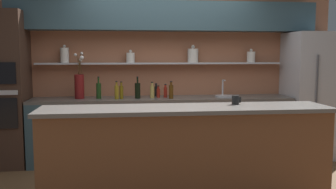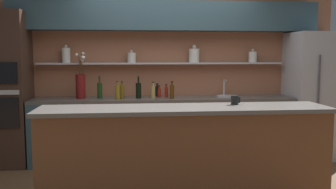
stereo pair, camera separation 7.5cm
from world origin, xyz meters
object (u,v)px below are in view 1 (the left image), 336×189
bottle_sauce_4 (158,92)px  bottle_sauce_6 (156,91)px  oven_tower (2,90)px  flower_vase (79,84)px  bottle_oil_2 (121,92)px  bottle_wine_8 (99,90)px  refrigerator (313,95)px  bottle_oil_1 (117,92)px  bottle_sauce_5 (165,92)px  bottle_spirit_0 (171,91)px  bottle_wine_3 (138,90)px  sink_fixture (224,95)px  bottle_spirit_7 (152,91)px  coffee_mug (236,100)px

bottle_sauce_4 → bottle_sauce_6: (-0.02, 0.18, 0.01)m
oven_tower → flower_vase: oven_tower is taller
bottle_oil_2 → bottle_wine_8: bottle_wine_8 is taller
refrigerator → bottle_oil_1: (-2.93, -0.06, 0.09)m
bottle_oil_1 → bottle_sauce_5: size_ratio=1.28×
refrigerator → flower_vase: refrigerator is taller
bottle_spirit_0 → bottle_sauce_6: 0.37m
bottle_wine_3 → sink_fixture: bearing=2.7°
bottle_wine_3 → bottle_oil_1: bearing=-169.9°
bottle_sauce_4 → bottle_spirit_7: (-0.09, -0.03, 0.02)m
bottle_sauce_6 → bottle_spirit_7: size_ratio=0.84×
oven_tower → bottle_sauce_4: bearing=0.1°
bottle_wine_3 → bottle_sauce_6: size_ratio=1.61×
bottle_spirit_7 → flower_vase: bearing=177.3°
bottle_oil_1 → bottle_wine_8: bearing=160.5°
bottle_wine_3 → bottle_spirit_7: size_ratio=1.35×
bottle_spirit_0 → bottle_sauce_4: (-0.17, 0.14, -0.03)m
bottle_spirit_0 → bottle_wine_8: bottle_wine_8 is taller
refrigerator → oven_tower: size_ratio=0.88×
coffee_mug → bottle_oil_1: bearing=130.9°
bottle_oil_2 → bottle_sauce_5: bearing=6.5°
bottle_oil_2 → bottle_wine_3: (0.23, 0.02, 0.01)m
flower_vase → bottle_sauce_5: size_ratio=3.34×
bottle_spirit_7 → bottle_sauce_4: bearing=17.8°
coffee_mug → bottle_sauce_5: bearing=109.9°
sink_fixture → bottle_spirit_7: sink_fixture is taller
bottle_wine_3 → bottle_wine_8: 0.55m
refrigerator → bottle_sauce_5: bearing=178.9°
bottle_wine_3 → bottle_sauce_4: (0.30, 0.05, -0.04)m
refrigerator → bottle_spirit_7: (-2.42, 0.01, 0.08)m
flower_vase → sink_fixture: 2.10m
bottle_sauce_6 → bottle_wine_8: size_ratio=0.62×
bottle_oil_2 → bottle_wine_3: bottle_wine_3 is taller
bottle_sauce_5 → bottle_wine_8: bottle_wine_8 is taller
bottle_oil_2 → coffee_mug: (1.19, -1.48, 0.05)m
sink_fixture → coffee_mug: 1.60m
bottle_oil_2 → bottle_sauce_6: bottle_oil_2 is taller
flower_vase → bottle_spirit_0: size_ratio=2.64×
bottle_spirit_0 → coffee_mug: bearing=-70.5°
coffee_mug → bottle_spirit_7: bearing=116.4°
flower_vase → bottle_sauce_4: 1.12m
bottle_wine_3 → bottle_spirit_0: bearing=-11.2°
oven_tower → bottle_spirit_0: 2.32m
refrigerator → bottle_spirit_7: 2.42m
oven_tower → bottle_spirit_0: bearing=-3.4°
bottle_oil_2 → bottle_wine_8: (-0.32, 0.06, 0.02)m
bottle_spirit_0 → coffee_mug: size_ratio=2.55×
bottle_spirit_0 → bottle_sauce_6: bottle_spirit_0 is taller
refrigerator → bottle_oil_2: size_ratio=7.65×
bottle_sauce_4 → refrigerator: bearing=-1.0°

